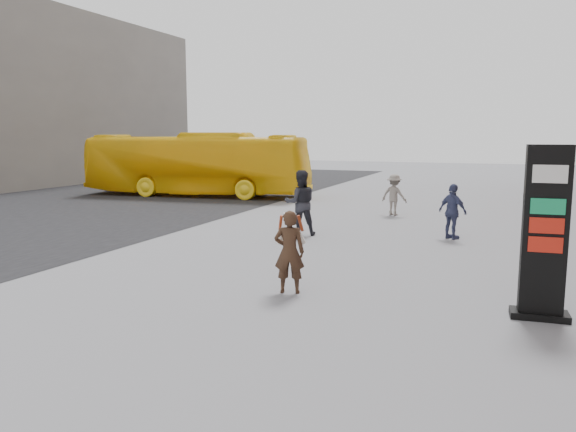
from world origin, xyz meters
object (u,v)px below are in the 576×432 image
at_px(woman, 289,251).
at_px(bus, 197,164).
at_px(pedestrian_a, 300,203).
at_px(pedestrian_b, 394,195).
at_px(info_pylon, 545,233).
at_px(pedestrian_c, 453,212).

distance_m(woman, bus, 17.12).
xyz_separation_m(pedestrian_a, pedestrian_b, (1.76, 5.04, -0.21)).
distance_m(bus, pedestrian_b, 10.49).
bearing_deg(woman, pedestrian_a, -87.49).
distance_m(info_pylon, pedestrian_a, 8.34).
distance_m(pedestrian_a, pedestrian_b, 5.35).
xyz_separation_m(woman, pedestrian_c, (2.29, 6.70, -0.02)).
height_order(info_pylon, bus, bus).
bearing_deg(pedestrian_b, pedestrian_c, 135.72).
relative_size(info_pylon, pedestrian_c, 1.79).
height_order(info_pylon, woman, info_pylon).
bearing_deg(info_pylon, bus, 132.32).
xyz_separation_m(info_pylon, pedestrian_b, (-4.41, 10.63, -0.65)).
bearing_deg(pedestrian_c, pedestrian_a, 46.67).
distance_m(woman, pedestrian_a, 6.01).
relative_size(woman, pedestrian_c, 1.00).
bearing_deg(pedestrian_c, woman, 104.31).
relative_size(pedestrian_b, pedestrian_c, 0.95).
relative_size(pedestrian_a, pedestrian_b, 1.28).
relative_size(info_pylon, woman, 1.79).
distance_m(info_pylon, pedestrian_c, 6.91).
height_order(bus, pedestrian_a, bus).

